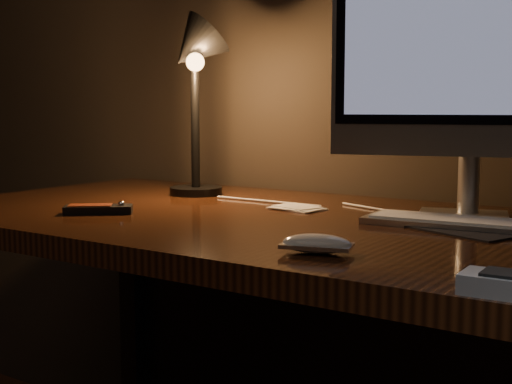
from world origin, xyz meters
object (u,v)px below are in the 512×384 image
Objects in this scene: desk at (322,279)px; monitor at (468,50)px; keyboard at (481,224)px; mouse at (317,246)px; desk_lamp at (194,73)px; media_remote at (98,209)px.

desk is 0.51m from monitor.
desk is 0.33m from keyboard.
monitor reaches higher than desk.
desk is at bearing 100.66° from mouse.
mouse reaches higher than desk.
monitor reaches higher than desk_lamp.
mouse is at bearing -49.30° from media_remote.
media_remote is (-0.37, -0.24, 0.14)m from desk.
desk is 3.82× the size of desk_lamp.
media_remote reaches higher than keyboard.
desk is at bearing 177.36° from keyboard.
keyboard is 3.98× the size of mouse.
media_remote is at bearing -79.92° from desk_lamp.
desk_lamp is at bearing 126.93° from mouse.
media_remote is 0.41m from desk_lamp.
media_remote is (-0.67, -0.25, 0.00)m from keyboard.
desk_lamp is (-0.54, 0.40, 0.27)m from mouse.
mouse is 0.72m from desk_lamp.
desk is at bearing -1.07° from desk_lamp.
keyboard is (0.30, 0.01, 0.14)m from desk.
keyboard is 0.73m from desk_lamp.
keyboard is at bearing 51.88° from mouse.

